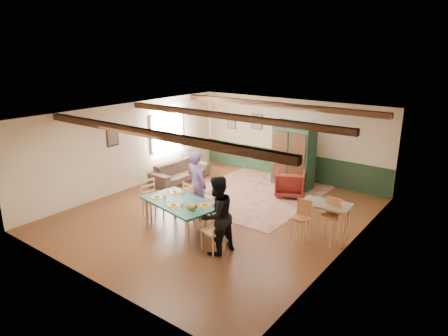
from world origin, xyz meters
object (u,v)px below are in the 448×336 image
Objects in this scene: bar_stool_right at (329,222)px; armoire at (293,155)px; dining_chair_far_left at (195,200)px; end_table at (190,163)px; dining_chair_end_right at (214,230)px; sofa at (180,171)px; bar_stool_left at (301,224)px; dining_table at (181,217)px; dining_chair_end_left at (153,199)px; person_woman at (217,215)px; armchair at (290,184)px; dining_chair_far_right at (216,210)px; person_man at (197,185)px; person_child at (219,208)px; counter_table at (325,221)px; cat at (192,206)px; table_lamp at (190,150)px.

armoire is at bearing 134.46° from bar_stool_right.
end_table is at bearing -36.17° from dining_chair_far_left.
dining_chair_end_right is 5.02m from sofa.
sofa is at bearing 159.99° from bar_stool_left.
bar_stool_right is at bearing 27.29° from dining_table.
person_woman is (2.51, -0.48, 0.37)m from dining_chair_end_left.
end_table is (-4.42, 4.21, -0.24)m from dining_chair_end_right.
sofa is at bearing -9.58° from armchair.
person_man is (-0.82, 0.24, 0.41)m from dining_chair_far_right.
person_man is (-1.46, 1.14, 0.41)m from dining_chair_end_right.
person_woman reaches higher than bar_stool_right.
dining_chair_far_right is at bearing 90.00° from person_child.
counter_table is at bearing -154.27° from person_man.
sofa is at bearing -117.80° from dining_chair_end_right.
person_woman is at bearing -126.13° from sofa.
dining_table is 1.89× the size of dining_chair_end_right.
dining_table is 0.89× the size of sofa.
dining_chair_far_right is 0.55× the size of person_man.
sofa is at bearing 147.22° from cat.
sofa is 1.28m from table_lamp.
bar_stool_right is (2.14, -2.22, 0.15)m from armchair.
end_table is (-0.50, 1.08, -0.05)m from sofa.
table_lamp reaches higher than dining_table.
cat is 5.68m from end_table.
end_table is (-4.16, 0.17, -0.13)m from armchair.
dining_chair_far_left is 4.32m from end_table.
dining_chair_end_left is 3.92m from bar_stool_left.
person_woman is at bearing 139.73° from dining_chair_far_right.
table_lamp is (-3.78, 3.31, 0.27)m from dining_chair_far_right.
bar_stool_left is (5.33, -1.74, 0.21)m from sofa.
person_woman is at bearing 71.53° from armchair.
bar_stool_right is (3.36, 0.76, 0.04)m from dining_chair_far_left.
end_table is at bearing -163.02° from armoire.
bar_stool_right is (6.31, -2.39, -0.23)m from table_lamp.
table_lamp reaches higher than cat.
dining_chair_end_right is 2.08× the size of table_lamp.
armchair is at bearing -101.76° from person_man.
sofa is (-1.52, 2.67, -0.19)m from dining_chair_end_left.
dining_chair_far_left is at bearing -163.71° from counter_table.
end_table is (-3.78, 4.20, -0.63)m from cat.
person_man is at bearing -117.30° from dining_chair_end_right.
table_lamp reaches higher than armchair.
armchair is 3.09m from bar_stool_right.
person_woman is at bearing 8.13° from cat.
counter_table is at bearing -58.79° from dining_chair_end_left.
armoire is at bearing -79.36° from dining_chair_far_right.
person_woman reaches higher than bar_stool_left.
person_child is 2.20× the size of table_lamp.
bar_stool_right is at bearing 46.26° from cat.
person_man reaches higher than dining_table.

